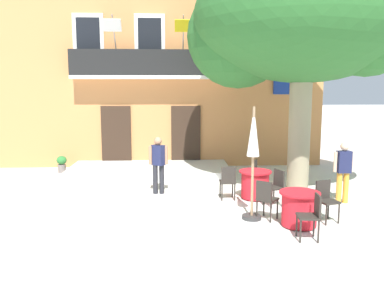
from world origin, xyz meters
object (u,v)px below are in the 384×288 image
at_px(pedestrian_near_entrance, 343,169).
at_px(cafe_chair_middle_0, 259,173).
at_px(cafe_chair_near_tree_0, 326,198).
at_px(cafe_umbrella, 253,147).
at_px(cafe_chair_near_tree_1, 266,197).
at_px(ground_planter_left, 62,163).
at_px(pedestrian_mid_plaza, 158,162).
at_px(cafe_chair_middle_1, 228,180).
at_px(cafe_table_middle, 255,184).
at_px(cafe_table_near_tree, 299,209).
at_px(cafe_chair_near_tree_2, 312,214).
at_px(cafe_chair_middle_2, 275,185).
at_px(plane_tree, 300,21).

bearing_deg(pedestrian_near_entrance, cafe_chair_middle_0, 147.61).
height_order(cafe_chair_middle_0, pedestrian_near_entrance, pedestrian_near_entrance).
relative_size(cafe_chair_near_tree_0, cafe_chair_middle_0, 1.00).
distance_m(cafe_chair_near_tree_0, cafe_umbrella, 1.98).
distance_m(cafe_chair_near_tree_1, ground_planter_left, 8.01).
bearing_deg(pedestrian_mid_plaza, cafe_chair_middle_1, -20.90).
bearing_deg(cafe_table_middle, cafe_chair_near_tree_0, -57.34).
distance_m(cafe_table_near_tree, pedestrian_mid_plaza, 4.21).
relative_size(cafe_chair_near_tree_2, pedestrian_mid_plaza, 0.56).
relative_size(cafe_chair_middle_0, pedestrian_mid_plaza, 0.56).
relative_size(cafe_chair_near_tree_1, cafe_chair_middle_0, 1.00).
xyz_separation_m(cafe_chair_near_tree_0, cafe_table_middle, (-1.19, 1.86, -0.14)).
bearing_deg(cafe_table_near_tree, cafe_chair_near_tree_2, -89.90).
bearing_deg(cafe_chair_middle_0, cafe_table_middle, -109.28).
relative_size(cafe_table_near_tree, cafe_chair_near_tree_0, 0.95).
bearing_deg(cafe_table_middle, cafe_chair_middle_2, -59.77).
bearing_deg(pedestrian_mid_plaza, cafe_chair_near_tree_0, -33.10).
bearing_deg(cafe_chair_middle_1, cafe_umbrella, -77.91).
relative_size(cafe_table_near_tree, cafe_chair_middle_2, 0.95).
xyz_separation_m(cafe_table_near_tree, cafe_chair_near_tree_0, (0.69, 0.30, 0.14)).
bearing_deg(cafe_chair_near_tree_1, cafe_chair_middle_2, 65.25).
relative_size(cafe_table_middle, cafe_chair_middle_1, 0.95).
height_order(cafe_chair_near_tree_2, cafe_chair_middle_2, same).
bearing_deg(cafe_table_middle, cafe_chair_middle_0, 70.72).
bearing_deg(cafe_table_middle, cafe_chair_near_tree_2, -80.22).
bearing_deg(cafe_table_middle, cafe_umbrella, -104.21).
bearing_deg(cafe_chair_middle_0, cafe_chair_near_tree_1, -98.59).
xyz_separation_m(cafe_chair_near_tree_0, cafe_chair_middle_2, (-0.81, 1.21, 0.00)).
bearing_deg(cafe_chair_near_tree_1, cafe_table_middle, 86.02).
height_order(cafe_chair_middle_1, cafe_chair_middle_2, same).
distance_m(cafe_chair_near_tree_0, cafe_chair_middle_0, 2.74).
distance_m(cafe_table_near_tree, cafe_chair_near_tree_1, 0.77).
height_order(cafe_chair_near_tree_1, cafe_umbrella, cafe_umbrella).
distance_m(plane_tree, cafe_table_near_tree, 5.40).
height_order(cafe_chair_middle_2, pedestrian_mid_plaza, pedestrian_mid_plaza).
xyz_separation_m(cafe_chair_middle_1, pedestrian_mid_plaza, (-1.86, 0.71, 0.38)).
height_order(cafe_table_middle, cafe_chair_middle_1, cafe_chair_middle_1).
height_order(cafe_chair_near_tree_0, cafe_umbrella, cafe_umbrella).
bearing_deg(cafe_umbrella, cafe_chair_middle_2, 51.27).
distance_m(cafe_chair_near_tree_2, cafe_chair_middle_0, 3.64).
bearing_deg(cafe_chair_near_tree_2, pedestrian_near_entrance, 55.31).
xyz_separation_m(cafe_chair_near_tree_2, pedestrian_mid_plaza, (-3.11, 3.54, 0.38)).
bearing_deg(cafe_umbrella, cafe_chair_near_tree_0, -7.65).
xyz_separation_m(cafe_table_near_tree, cafe_chair_near_tree_1, (-0.62, 0.43, 0.14)).
distance_m(cafe_chair_near_tree_1, cafe_chair_middle_1, 1.76).
distance_m(cafe_table_middle, cafe_chair_middle_2, 0.77).
relative_size(plane_tree, cafe_chair_near_tree_0, 7.41).
distance_m(cafe_chair_middle_1, cafe_chair_middle_2, 1.26).
distance_m(cafe_table_middle, ground_planter_left, 7.09).
bearing_deg(cafe_chair_middle_2, cafe_umbrella, -128.73).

